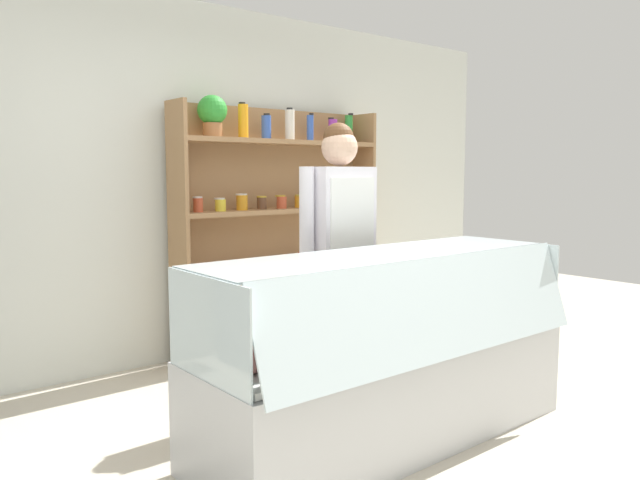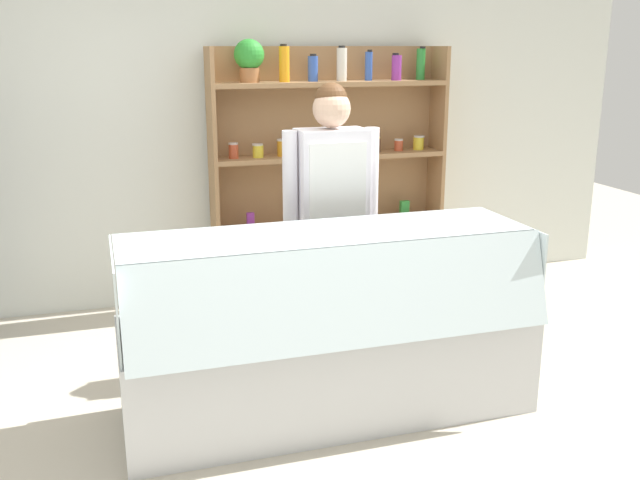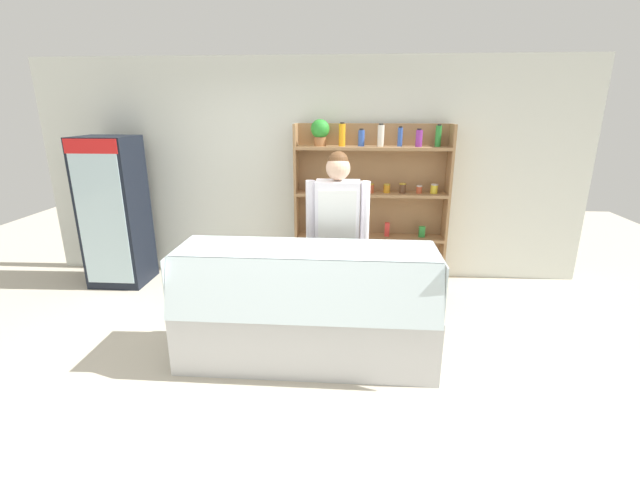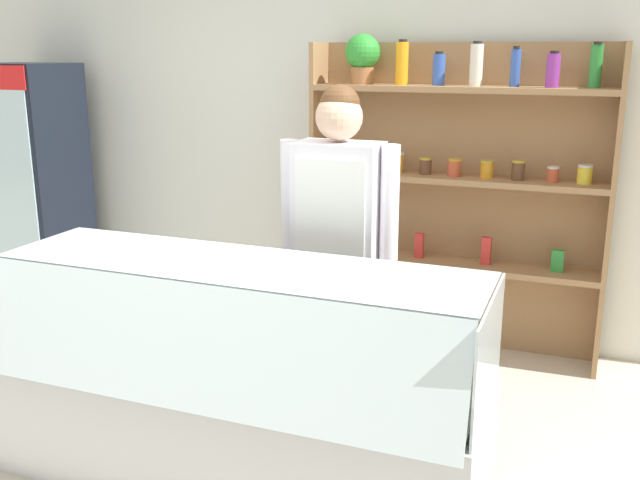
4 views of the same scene
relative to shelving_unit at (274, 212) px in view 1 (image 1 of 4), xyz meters
name	(u,v)px [view 1 (image 1 of 4)]	position (x,y,z in m)	size (l,w,h in m)	color
ground_plane	(369,451)	(-0.74, -1.89, -1.11)	(12.00, 12.00, 0.00)	beige
back_wall	(176,183)	(-0.74, 0.23, 0.24)	(6.80, 0.10, 2.70)	silver
shelving_unit	(274,212)	(0.00, 0.00, 0.00)	(1.83, 0.29, 1.99)	#9E754C
deli_display_case	(387,383)	(-0.56, -1.85, -0.80)	(2.17, 0.78, 1.01)	silver
shop_clerk	(340,236)	(-0.33, -1.18, -0.08)	(0.61, 0.25, 1.73)	#4C4233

